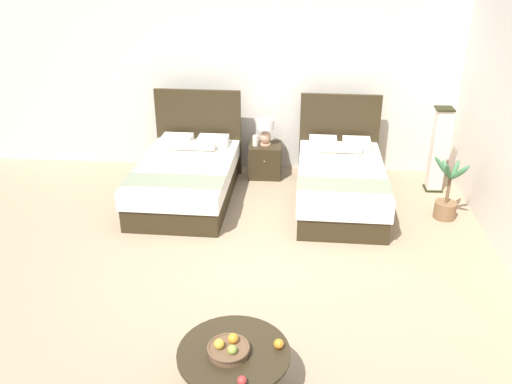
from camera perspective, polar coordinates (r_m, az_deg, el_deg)
name	(u,v)px	position (r m, az deg, el deg)	size (l,w,h in m)	color
ground_plane	(253,267)	(6.28, -0.35, -7.93)	(9.56, 9.76, 0.02)	#9D8367
wall_back	(268,80)	(8.56, 1.32, 11.84)	(9.56, 0.12, 2.87)	beige
bed_near_window	(187,177)	(7.79, -7.37, 1.58)	(1.38, 2.17, 1.35)	#312615
bed_near_corner	(340,182)	(7.66, 8.92, 1.09)	(1.25, 2.23, 1.32)	#312615
nightstand	(265,161)	(8.48, 0.98, 3.36)	(0.50, 0.46, 0.52)	#312615
table_lamp	(266,129)	(8.32, 1.02, 6.70)	(0.27, 0.27, 0.41)	tan
vase	(255,141)	(8.33, -0.06, 5.48)	(0.09, 0.09, 0.17)	beige
coffee_table	(234,362)	(4.60, -2.31, -17.58)	(0.93, 0.93, 0.41)	#312615
fruit_bowl	(228,349)	(4.48, -2.94, -16.27)	(0.35, 0.35, 0.14)	brown
loose_apple	(242,381)	(4.25, -1.50, -19.38)	(0.07, 0.07, 0.07)	#BE3330
loose_orange	(279,344)	(4.54, 2.43, -15.81)	(0.08, 0.08, 0.08)	orange
floor_lamp_corner	(438,150)	(8.31, 18.80, 4.25)	(0.25, 0.25, 1.27)	black
potted_palm	(447,199)	(7.62, 19.59, -0.74)	(0.51, 0.48, 0.90)	brown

